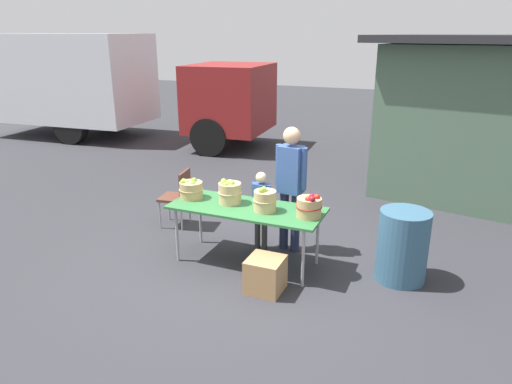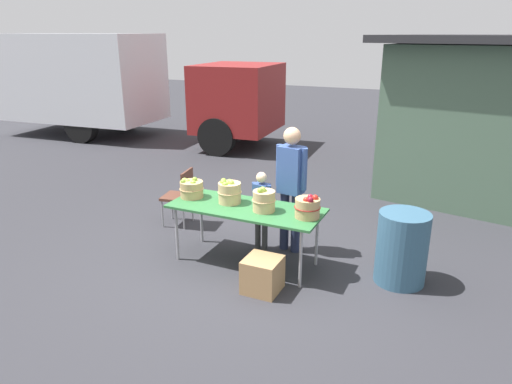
{
  "view_description": "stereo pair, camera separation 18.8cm",
  "coord_description": "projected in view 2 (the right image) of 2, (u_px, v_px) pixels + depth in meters",
  "views": [
    {
      "loc": [
        2.18,
        -4.89,
        2.77
      ],
      "look_at": [
        0.0,
        0.3,
        0.85
      ],
      "focal_mm": 32.81,
      "sensor_mm": 36.0,
      "label": 1
    },
    {
      "loc": [
        2.36,
        -4.81,
        2.77
      ],
      "look_at": [
        0.0,
        0.3,
        0.85
      ],
      "focal_mm": 32.81,
      "sensor_mm": 36.0,
      "label": 2
    }
  ],
  "objects": [
    {
      "name": "ground_plane",
      "position": [
        246.0,
        262.0,
        5.97
      ],
      "size": [
        40.0,
        40.0,
        0.0
      ],
      "primitive_type": "plane",
      "color": "#2D2D33"
    },
    {
      "name": "market_table",
      "position": [
        246.0,
        210.0,
        5.74
      ],
      "size": [
        1.9,
        0.76,
        0.75
      ],
      "color": "#2D6B38",
      "rests_on": "ground"
    },
    {
      "name": "apple_basket_green_0",
      "position": [
        191.0,
        189.0,
        6.03
      ],
      "size": [
        0.32,
        0.32,
        0.26
      ],
      "color": "tan",
      "rests_on": "market_table"
    },
    {
      "name": "apple_basket_green_1",
      "position": [
        229.0,
        192.0,
        5.82
      ],
      "size": [
        0.3,
        0.3,
        0.31
      ],
      "color": "tan",
      "rests_on": "market_table"
    },
    {
      "name": "apple_basket_green_2",
      "position": [
        264.0,
        200.0,
        5.56
      ],
      "size": [
        0.29,
        0.29,
        0.31
      ],
      "color": "tan",
      "rests_on": "market_table"
    },
    {
      "name": "apple_basket_red_0",
      "position": [
        308.0,
        207.0,
        5.36
      ],
      "size": [
        0.31,
        0.31,
        0.29
      ],
      "color": "tan",
      "rests_on": "market_table"
    },
    {
      "name": "vendor_adult",
      "position": [
        291.0,
        180.0,
        5.99
      ],
      "size": [
        0.44,
        0.26,
        1.67
      ],
      "rotation": [
        0.0,
        0.0,
        2.99
      ],
      "color": "#262D4C",
      "rests_on": "ground"
    },
    {
      "name": "child_customer",
      "position": [
        261.0,
        204.0,
        6.15
      ],
      "size": [
        0.28,
        0.17,
        1.07
      ],
      "rotation": [
        0.0,
        0.0,
        3.0
      ],
      "color": "#3F3F3F",
      "rests_on": "ground"
    },
    {
      "name": "box_truck",
      "position": [
        115.0,
        83.0,
        12.66
      ],
      "size": [
        7.84,
        2.73,
        2.75
      ],
      "rotation": [
        0.0,
        0.0,
        0.08
      ],
      "color": "silver",
      "rests_on": "ground"
    },
    {
      "name": "food_kiosk",
      "position": [
        489.0,
        119.0,
        7.92
      ],
      "size": [
        3.99,
        3.51,
        2.74
      ],
      "rotation": [
        0.0,
        0.0,
        -0.19
      ],
      "color": "#47604C",
      "rests_on": "ground"
    },
    {
      "name": "folding_chair",
      "position": [
        181.0,
        193.0,
        6.97
      ],
      "size": [
        0.46,
        0.46,
        0.86
      ],
      "rotation": [
        0.0,
        0.0,
        4.88
      ],
      "color": "brown",
      "rests_on": "ground"
    },
    {
      "name": "trash_barrel",
      "position": [
        402.0,
        248.0,
        5.37
      ],
      "size": [
        0.58,
        0.58,
        0.86
      ],
      "primitive_type": "cylinder",
      "color": "#335972",
      "rests_on": "ground"
    },
    {
      "name": "produce_crate",
      "position": [
        263.0,
        275.0,
        5.25
      ],
      "size": [
        0.39,
        0.39,
        0.39
      ],
      "primitive_type": "cube",
      "color": "#A87F51",
      "rests_on": "ground"
    }
  ]
}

